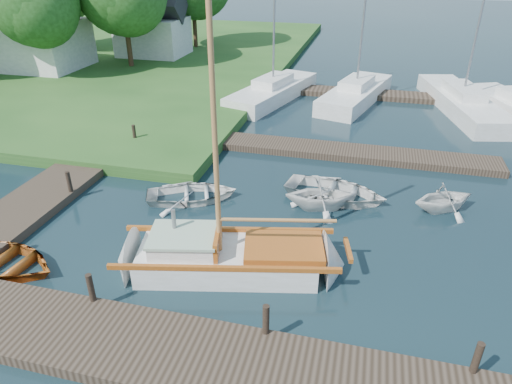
% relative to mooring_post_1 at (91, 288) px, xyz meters
% --- Properties ---
extents(ground, '(160.00, 160.00, 0.00)m').
position_rel_mooring_post_1_xyz_m(ground, '(3.00, 5.00, -0.70)').
color(ground, black).
rests_on(ground, ground).
extents(near_dock, '(18.00, 2.20, 0.30)m').
position_rel_mooring_post_1_xyz_m(near_dock, '(3.00, -1.00, -0.55)').
color(near_dock, black).
rests_on(near_dock, ground).
extents(left_dock, '(2.20, 18.00, 0.30)m').
position_rel_mooring_post_1_xyz_m(left_dock, '(-5.00, 7.00, -0.55)').
color(left_dock, black).
rests_on(left_dock, ground).
extents(far_dock, '(14.00, 1.60, 0.30)m').
position_rel_mooring_post_1_xyz_m(far_dock, '(5.00, 11.50, -0.55)').
color(far_dock, black).
rests_on(far_dock, ground).
extents(pontoon, '(30.00, 1.60, 0.30)m').
position_rel_mooring_post_1_xyz_m(pontoon, '(13.00, 21.00, -0.55)').
color(pontoon, black).
rests_on(pontoon, ground).
extents(shore, '(50.00, 40.00, 0.50)m').
position_rel_mooring_post_1_xyz_m(shore, '(-25.00, 27.00, -0.45)').
color(shore, '#21491B').
rests_on(shore, ground).
extents(mooring_post_1, '(0.16, 0.16, 0.80)m').
position_rel_mooring_post_1_xyz_m(mooring_post_1, '(0.00, 0.00, 0.00)').
color(mooring_post_1, black).
rests_on(mooring_post_1, near_dock).
extents(mooring_post_2, '(0.16, 0.16, 0.80)m').
position_rel_mooring_post_1_xyz_m(mooring_post_2, '(4.50, 0.00, 0.00)').
color(mooring_post_2, black).
rests_on(mooring_post_2, near_dock).
extents(mooring_post_3, '(0.16, 0.16, 0.80)m').
position_rel_mooring_post_1_xyz_m(mooring_post_3, '(9.00, 0.00, 0.00)').
color(mooring_post_3, black).
rests_on(mooring_post_3, near_dock).
extents(mooring_post_4, '(0.16, 0.16, 0.80)m').
position_rel_mooring_post_1_xyz_m(mooring_post_4, '(-4.00, 5.00, 0.00)').
color(mooring_post_4, black).
rests_on(mooring_post_4, left_dock).
extents(mooring_post_5, '(0.16, 0.16, 0.80)m').
position_rel_mooring_post_1_xyz_m(mooring_post_5, '(-4.00, 10.00, 0.00)').
color(mooring_post_5, black).
rests_on(mooring_post_5, left_dock).
extents(sailboat, '(7.41, 3.47, 9.83)m').
position_rel_mooring_post_1_xyz_m(sailboat, '(2.97, 2.45, -0.36)').
color(sailboat, beige).
rests_on(sailboat, ground).
extents(dinghy, '(3.66, 2.79, 0.71)m').
position_rel_mooring_post_1_xyz_m(dinghy, '(-3.47, 0.85, -0.35)').
color(dinghy, brown).
rests_on(dinghy, ground).
extents(tender_a, '(3.90, 3.38, 0.68)m').
position_rel_mooring_post_1_xyz_m(tender_a, '(0.33, 6.01, -0.36)').
color(tender_a, beige).
rests_on(tender_a, ground).
extents(tender_b, '(2.94, 2.69, 1.31)m').
position_rel_mooring_post_1_xyz_m(tender_b, '(4.97, 6.53, -0.05)').
color(tender_b, beige).
rests_on(tender_b, ground).
extents(tender_c, '(4.13, 3.28, 0.77)m').
position_rel_mooring_post_1_xyz_m(tender_c, '(5.40, 7.39, -0.32)').
color(tender_c, beige).
rests_on(tender_c, ground).
extents(tender_d, '(2.91, 2.79, 1.18)m').
position_rel_mooring_post_1_xyz_m(tender_d, '(9.15, 7.45, -0.11)').
color(tender_d, beige).
rests_on(tender_d, ground).
extents(marina_boat_0, '(4.33, 8.32, 11.63)m').
position_rel_mooring_post_1_xyz_m(marina_boat_0, '(0.53, 18.94, -0.12)').
color(marina_boat_0, beige).
rests_on(marina_boat_0, ground).
extents(marina_boat_1, '(4.18, 8.13, 10.96)m').
position_rel_mooring_post_1_xyz_m(marina_boat_1, '(5.41, 19.70, -0.13)').
color(marina_boat_1, beige).
rests_on(marina_boat_1, ground).
extents(marina_boat_3, '(4.25, 9.64, 11.07)m').
position_rel_mooring_post_1_xyz_m(marina_boat_3, '(11.30, 19.47, -0.13)').
color(marina_boat_3, beige).
rests_on(marina_boat_3, ground).
extents(house_a, '(6.30, 5.00, 6.29)m').
position_rel_mooring_post_1_xyz_m(house_a, '(-17.00, 21.00, 2.26)').
color(house_a, beige).
rests_on(house_a, shore).
extents(house_c, '(5.25, 4.00, 5.28)m').
position_rel_mooring_post_1_xyz_m(house_c, '(-11.00, 27.00, 1.88)').
color(house_c, beige).
rests_on(house_c, shore).
extents(tree_2, '(5.83, 5.75, 7.82)m').
position_rel_mooring_post_1_xyz_m(tree_2, '(-15.00, 19.05, 4.55)').
color(tree_2, '#332114').
rests_on(tree_2, shore).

